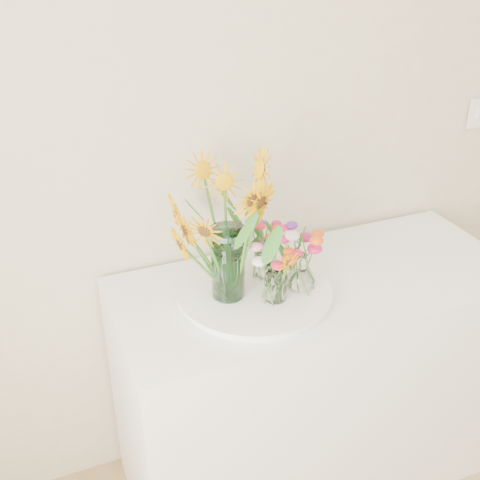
{
  "coord_description": "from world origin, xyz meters",
  "views": [
    {
      "loc": [
        -1.1,
        0.43,
        2.0
      ],
      "look_at": [
        -0.49,
        1.95,
        1.11
      ],
      "focal_mm": 45.0,
      "sensor_mm": 36.0,
      "label": 1
    }
  ],
  "objects_px": {
    "small_vase_b": "(302,272)",
    "counter": "(312,381)",
    "mason_jar": "(228,263)",
    "tray": "(254,293)",
    "small_vase_c": "(265,259)",
    "small_vase_a": "(275,284)"
  },
  "relations": [
    {
      "from": "tray",
      "to": "small_vase_c",
      "type": "height_order",
      "value": "small_vase_c"
    },
    {
      "from": "counter",
      "to": "mason_jar",
      "type": "xyz_separation_m",
      "value": [
        -0.34,
        -0.01,
        0.6
      ]
    },
    {
      "from": "small_vase_a",
      "to": "counter",
      "type": "bearing_deg",
      "value": 22.03
    },
    {
      "from": "counter",
      "to": "tray",
      "type": "height_order",
      "value": "tray"
    },
    {
      "from": "tray",
      "to": "small_vase_b",
      "type": "bearing_deg",
      "value": -20.41
    },
    {
      "from": "small_vase_a",
      "to": "small_vase_c",
      "type": "height_order",
      "value": "small_vase_c"
    },
    {
      "from": "small_vase_a",
      "to": "tray",
      "type": "bearing_deg",
      "value": 115.74
    },
    {
      "from": "mason_jar",
      "to": "tray",
      "type": "bearing_deg",
      "value": 1.45
    },
    {
      "from": "tray",
      "to": "mason_jar",
      "type": "bearing_deg",
      "value": -178.55
    },
    {
      "from": "small_vase_b",
      "to": "mason_jar",
      "type": "bearing_deg",
      "value": 167.78
    },
    {
      "from": "mason_jar",
      "to": "small_vase_c",
      "type": "height_order",
      "value": "mason_jar"
    },
    {
      "from": "counter",
      "to": "small_vase_a",
      "type": "distance_m",
      "value": 0.58
    },
    {
      "from": "mason_jar",
      "to": "small_vase_c",
      "type": "xyz_separation_m",
      "value": [
        0.16,
        0.07,
        -0.06
      ]
    },
    {
      "from": "tray",
      "to": "small_vase_b",
      "type": "height_order",
      "value": "small_vase_b"
    },
    {
      "from": "tray",
      "to": "small_vase_a",
      "type": "bearing_deg",
      "value": -64.26
    },
    {
      "from": "mason_jar",
      "to": "small_vase_b",
      "type": "height_order",
      "value": "mason_jar"
    },
    {
      "from": "small_vase_b",
      "to": "small_vase_c",
      "type": "height_order",
      "value": "small_vase_b"
    },
    {
      "from": "counter",
      "to": "small_vase_b",
      "type": "relative_size",
      "value": 10.69
    },
    {
      "from": "tray",
      "to": "small_vase_c",
      "type": "relative_size",
      "value": 3.8
    },
    {
      "from": "small_vase_b",
      "to": "counter",
      "type": "bearing_deg",
      "value": 29.45
    },
    {
      "from": "tray",
      "to": "small_vase_a",
      "type": "relative_size",
      "value": 4.0
    },
    {
      "from": "tray",
      "to": "small_vase_c",
      "type": "distance_m",
      "value": 0.12
    }
  ]
}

